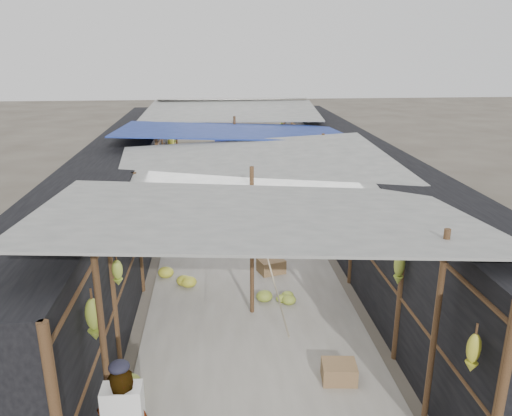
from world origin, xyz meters
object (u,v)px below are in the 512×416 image
object	(u,v)px
black_basin	(277,239)
vendor_seated	(277,174)
crate_near	(271,266)
shopper_blue	(242,198)

from	to	relation	value
black_basin	vendor_seated	size ratio (longest dim) A/B	0.67
crate_near	black_basin	distance (m)	1.66
black_basin	shopper_blue	world-z (taller)	shopper_blue
vendor_seated	shopper_blue	bearing A→B (deg)	-21.44
crate_near	shopper_blue	distance (m)	3.10
black_basin	shopper_blue	distance (m)	1.69
crate_near	vendor_seated	size ratio (longest dim) A/B	0.50
shopper_blue	vendor_seated	world-z (taller)	shopper_blue
crate_near	vendor_seated	bearing A→B (deg)	63.59
vendor_seated	black_basin	bearing A→B (deg)	-6.63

